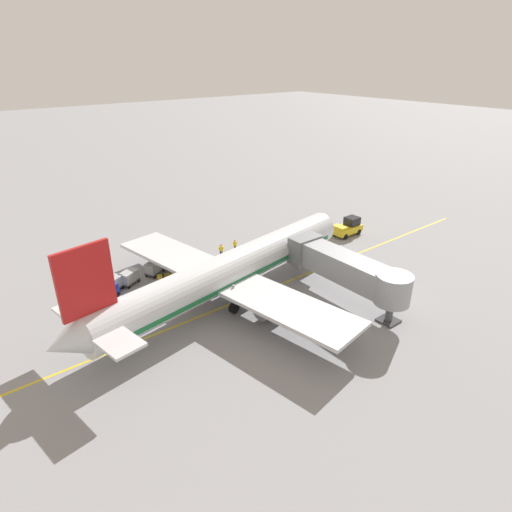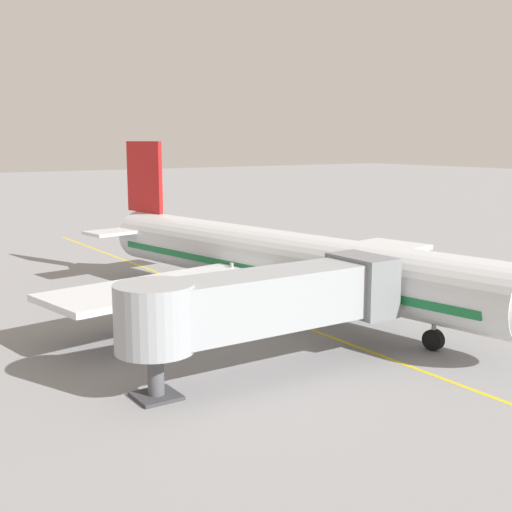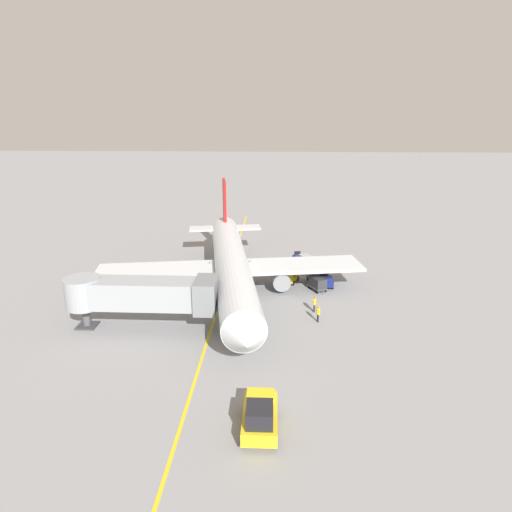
{
  "view_description": "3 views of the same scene",
  "coord_description": "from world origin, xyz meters",
  "px_view_note": "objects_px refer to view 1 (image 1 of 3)",
  "views": [
    {
      "loc": [
        31.25,
        -22.42,
        23.04
      ],
      "look_at": [
        -0.77,
        3.02,
        4.0
      ],
      "focal_mm": 30.44,
      "sensor_mm": 36.0,
      "label": 1
    },
    {
      "loc": [
        23.21,
        33.59,
        10.72
      ],
      "look_at": [
        0.53,
        -0.23,
        3.64
      ],
      "focal_mm": 46.85,
      "sensor_mm": 36.0,
      "label": 2
    },
    {
      "loc": [
        -6.01,
        46.42,
        19.24
      ],
      "look_at": [
        -3.78,
        -0.64,
        4.17
      ],
      "focal_mm": 31.08,
      "sensor_mm": 36.0,
      "label": 3
    }
  ],
  "objects_px": {
    "baggage_tug_spare": "(107,292)",
    "baggage_cart_front": "(176,260)",
    "parked_airliner": "(229,271)",
    "jet_bridge": "(347,268)",
    "baggage_cart_second_in_train": "(154,267)",
    "baggage_tug_trailing": "(170,277)",
    "ground_crew_wing_walker": "(235,245)",
    "baggage_cart_third_in_train": "(129,277)",
    "ground_crew_loader": "(221,250)",
    "baggage_cart_tail_end": "(113,283)",
    "baggage_tug_lead": "(163,262)",
    "pushback_tractor": "(348,227)"
  },
  "relations": [
    {
      "from": "baggage_tug_trailing",
      "to": "ground_crew_wing_walker",
      "type": "height_order",
      "value": "ground_crew_wing_walker"
    },
    {
      "from": "baggage_tug_lead",
      "to": "baggage_cart_second_in_train",
      "type": "distance_m",
      "value": 2.01
    },
    {
      "from": "jet_bridge",
      "to": "baggage_tug_trailing",
      "type": "relative_size",
      "value": 5.14
    },
    {
      "from": "baggage_cart_tail_end",
      "to": "ground_crew_loader",
      "type": "distance_m",
      "value": 13.93
    },
    {
      "from": "baggage_cart_front",
      "to": "baggage_tug_lead",
      "type": "bearing_deg",
      "value": -133.5
    },
    {
      "from": "jet_bridge",
      "to": "baggage_cart_tail_end",
      "type": "distance_m",
      "value": 24.62
    },
    {
      "from": "baggage_tug_lead",
      "to": "ground_crew_wing_walker",
      "type": "relative_size",
      "value": 1.56
    },
    {
      "from": "jet_bridge",
      "to": "baggage_tug_lead",
      "type": "height_order",
      "value": "jet_bridge"
    },
    {
      "from": "baggage_cart_front",
      "to": "ground_crew_wing_walker",
      "type": "distance_m",
      "value": 8.13
    },
    {
      "from": "baggage_tug_trailing",
      "to": "ground_crew_loader",
      "type": "relative_size",
      "value": 1.63
    },
    {
      "from": "baggage_tug_lead",
      "to": "baggage_tug_trailing",
      "type": "xyz_separation_m",
      "value": [
        4.08,
        -1.22,
        0.0
      ]
    },
    {
      "from": "parked_airliner",
      "to": "baggage_tug_trailing",
      "type": "height_order",
      "value": "parked_airliner"
    },
    {
      "from": "baggage_cart_second_in_train",
      "to": "baggage_cart_third_in_train",
      "type": "bearing_deg",
      "value": -81.82
    },
    {
      "from": "pushback_tractor",
      "to": "jet_bridge",
      "type": "bearing_deg",
      "value": -50.25
    },
    {
      "from": "baggage_cart_tail_end",
      "to": "ground_crew_loader",
      "type": "xyz_separation_m",
      "value": [
        0.02,
        13.93,
        0.0
      ]
    },
    {
      "from": "baggage_cart_front",
      "to": "baggage_tug_trailing",
      "type": "bearing_deg",
      "value": -39.27
    },
    {
      "from": "baggage_cart_third_in_train",
      "to": "ground_crew_wing_walker",
      "type": "xyz_separation_m",
      "value": [
        0.18,
        14.2,
        0.0
      ]
    },
    {
      "from": "baggage_tug_spare",
      "to": "baggage_cart_front",
      "type": "distance_m",
      "value": 9.27
    },
    {
      "from": "baggage_tug_trailing",
      "to": "baggage_cart_front",
      "type": "distance_m",
      "value": 3.82
    },
    {
      "from": "baggage_tug_lead",
      "to": "parked_airliner",
      "type": "bearing_deg",
      "value": 10.6
    },
    {
      "from": "baggage_cart_tail_end",
      "to": "ground_crew_loader",
      "type": "height_order",
      "value": "ground_crew_loader"
    },
    {
      "from": "baggage_cart_front",
      "to": "baggage_cart_second_in_train",
      "type": "relative_size",
      "value": 1.0
    },
    {
      "from": "jet_bridge",
      "to": "baggage_cart_tail_end",
      "type": "xyz_separation_m",
      "value": [
        -16.37,
        -18.22,
        -2.51
      ]
    },
    {
      "from": "ground_crew_loader",
      "to": "baggage_cart_second_in_train",
      "type": "bearing_deg",
      "value": -95.42
    },
    {
      "from": "baggage_tug_trailing",
      "to": "baggage_cart_second_in_train",
      "type": "xyz_separation_m",
      "value": [
        -2.97,
        -0.44,
        0.24
      ]
    },
    {
      "from": "jet_bridge",
      "to": "baggage_cart_second_in_train",
      "type": "height_order",
      "value": "jet_bridge"
    },
    {
      "from": "ground_crew_wing_walker",
      "to": "ground_crew_loader",
      "type": "bearing_deg",
      "value": -85.56
    },
    {
      "from": "baggage_tug_spare",
      "to": "ground_crew_loader",
      "type": "height_order",
      "value": "ground_crew_loader"
    },
    {
      "from": "baggage_cart_second_in_train",
      "to": "parked_airliner",
      "type": "bearing_deg",
      "value": 20.75
    },
    {
      "from": "baggage_cart_third_in_train",
      "to": "baggage_tug_trailing",
      "type": "bearing_deg",
      "value": 55.72
    },
    {
      "from": "baggage_cart_second_in_train",
      "to": "baggage_cart_tail_end",
      "type": "bearing_deg",
      "value": -81.29
    },
    {
      "from": "baggage_tug_spare",
      "to": "baggage_cart_front",
      "type": "height_order",
      "value": "baggage_tug_spare"
    },
    {
      "from": "baggage_tug_trailing",
      "to": "ground_crew_loader",
      "type": "bearing_deg",
      "value": 104.59
    },
    {
      "from": "baggage_tug_trailing",
      "to": "baggage_cart_third_in_train",
      "type": "height_order",
      "value": "baggage_tug_trailing"
    },
    {
      "from": "baggage_tug_lead",
      "to": "baggage_cart_third_in_train",
      "type": "xyz_separation_m",
      "value": [
        1.57,
        -4.9,
        0.24
      ]
    },
    {
      "from": "parked_airliner",
      "to": "baggage_cart_front",
      "type": "bearing_deg",
      "value": -175.03
    },
    {
      "from": "jet_bridge",
      "to": "baggage_tug_lead",
      "type": "relative_size",
      "value": 5.38
    },
    {
      "from": "ground_crew_wing_walker",
      "to": "baggage_cart_third_in_train",
      "type": "bearing_deg",
      "value": -90.75
    },
    {
      "from": "baggage_cart_front",
      "to": "baggage_cart_second_in_train",
      "type": "height_order",
      "value": "same"
    },
    {
      "from": "pushback_tractor",
      "to": "ground_crew_wing_walker",
      "type": "height_order",
      "value": "pushback_tractor"
    },
    {
      "from": "pushback_tractor",
      "to": "baggage_cart_tail_end",
      "type": "height_order",
      "value": "pushback_tractor"
    },
    {
      "from": "parked_airliner",
      "to": "jet_bridge",
      "type": "height_order",
      "value": "parked_airliner"
    },
    {
      "from": "baggage_cart_front",
      "to": "ground_crew_loader",
      "type": "xyz_separation_m",
      "value": [
        0.8,
        5.84,
        0.0
      ]
    },
    {
      "from": "baggage_tug_spare",
      "to": "baggage_cart_tail_end",
      "type": "height_order",
      "value": "baggage_tug_spare"
    },
    {
      "from": "baggage_tug_lead",
      "to": "baggage_tug_trailing",
      "type": "distance_m",
      "value": 4.26
    },
    {
      "from": "pushback_tractor",
      "to": "ground_crew_loader",
      "type": "height_order",
      "value": "pushback_tractor"
    },
    {
      "from": "baggage_tug_lead",
      "to": "ground_crew_wing_walker",
      "type": "bearing_deg",
      "value": 79.3
    },
    {
      "from": "baggage_cart_second_in_train",
      "to": "ground_crew_wing_walker",
      "type": "height_order",
      "value": "ground_crew_wing_walker"
    },
    {
      "from": "ground_crew_wing_walker",
      "to": "baggage_tug_spare",
      "type": "bearing_deg",
      "value": -86.2
    },
    {
      "from": "pushback_tractor",
      "to": "baggage_cart_front",
      "type": "distance_m",
      "value": 24.61
    }
  ]
}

